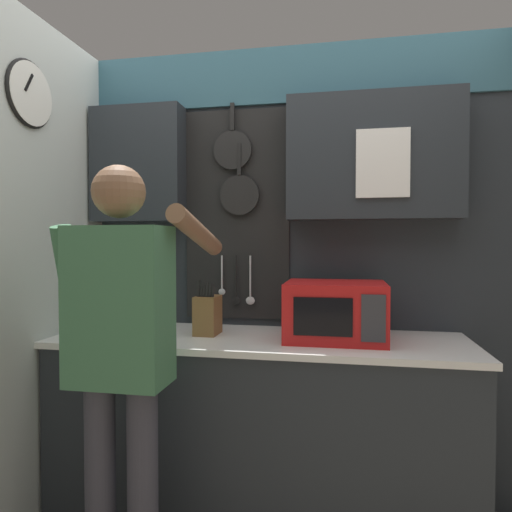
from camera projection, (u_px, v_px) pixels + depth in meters
base_cabinet_counter at (259, 430)px, 2.24m from camera, size 2.00×0.63×0.92m
back_wall_unit at (273, 226)px, 2.48m from camera, size 2.57×0.22×2.43m
side_wall at (16, 275)px, 2.02m from camera, size 0.07×1.60×2.43m
microwave at (335, 311)px, 2.17m from camera, size 0.47×0.38×0.27m
knife_block at (208, 314)px, 2.29m from camera, size 0.11×0.15×0.28m
utensil_crock at (145, 315)px, 2.35m from camera, size 0.10×0.10×0.34m
person at (122, 339)px, 1.79m from camera, size 0.54×0.65×1.68m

